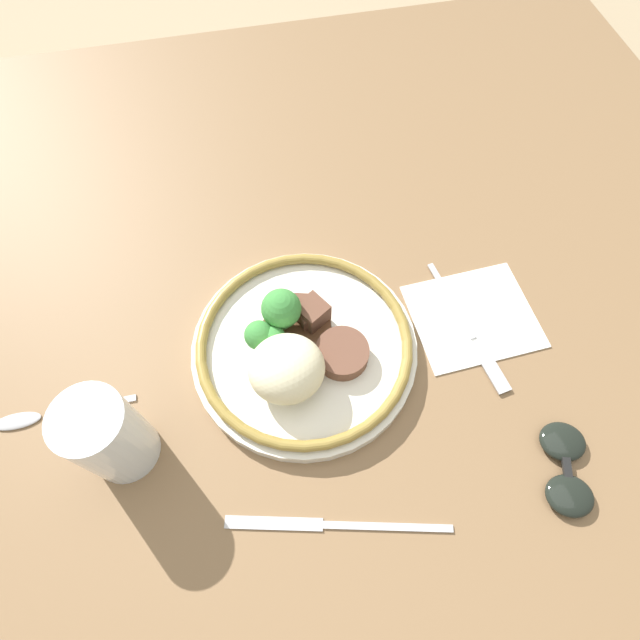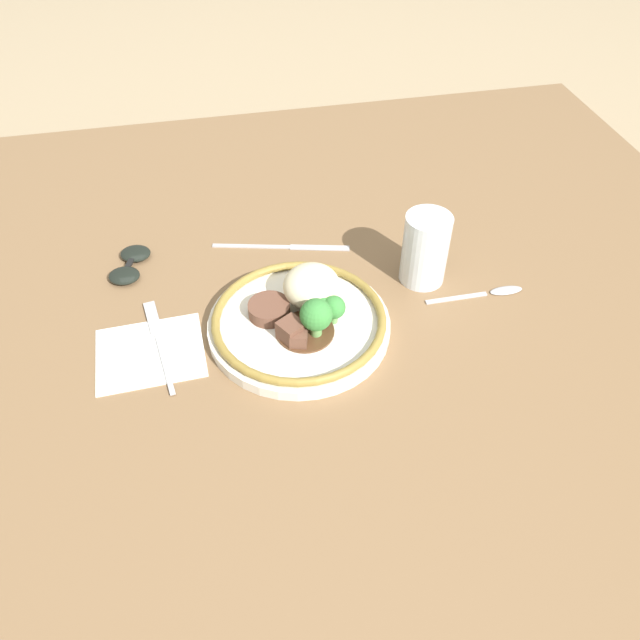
{
  "view_description": "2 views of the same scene",
  "coord_description": "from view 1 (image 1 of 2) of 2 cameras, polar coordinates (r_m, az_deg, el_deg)",
  "views": [
    {
      "loc": [
        -0.01,
        0.22,
        0.56
      ],
      "look_at": [
        -0.07,
        -0.04,
        0.07
      ],
      "focal_mm": 28.0,
      "sensor_mm": 36.0,
      "label": 1
    },
    {
      "loc": [
        -0.14,
        -0.62,
        0.66
      ],
      "look_at": [
        -0.02,
        -0.04,
        0.09
      ],
      "focal_mm": 35.0,
      "sensor_mm": 36.0,
      "label": 2
    }
  ],
  "objects": [
    {
      "name": "napkin",
      "position": [
        0.62,
        17.08,
        0.42
      ],
      "size": [
        0.15,
        0.13,
        0.0
      ],
      "color": "white",
      "rests_on": "dining_table"
    },
    {
      "name": "ground_plane",
      "position": [
        0.6,
        -5.71,
        -7.55
      ],
      "size": [
        8.0,
        8.0,
        0.0
      ],
      "primitive_type": "plane",
      "color": "#998466"
    },
    {
      "name": "plate",
      "position": [
        0.55,
        -2.16,
        -3.15
      ],
      "size": [
        0.25,
        0.25,
        0.08
      ],
      "color": "silver",
      "rests_on": "dining_table"
    },
    {
      "name": "spoon",
      "position": [
        0.62,
        -29.7,
        -9.36
      ],
      "size": [
        0.15,
        0.02,
        0.01
      ],
      "rotation": [
        0.0,
        0.0,
        -0.0
      ],
      "color": "#ADADB2",
      "rests_on": "dining_table"
    },
    {
      "name": "knife",
      "position": [
        0.52,
        1.09,
        -22.38
      ],
      "size": [
        0.22,
        0.06,
        0.0
      ],
      "rotation": [
        0.0,
        0.0,
        -0.24
      ],
      "color": "#ADADB2",
      "rests_on": "dining_table"
    },
    {
      "name": "sunglasses",
      "position": [
        0.58,
        26.3,
        -14.92
      ],
      "size": [
        0.07,
        0.1,
        0.01
      ],
      "rotation": [
        0.0,
        0.0,
        -0.32
      ],
      "color": "black",
      "rests_on": "dining_table"
    },
    {
      "name": "fork",
      "position": [
        0.6,
        17.07,
        -1.86
      ],
      "size": [
        0.04,
        0.18,
        0.0
      ],
      "rotation": [
        0.0,
        0.0,
        1.72
      ],
      "color": "#ADADB2",
      "rests_on": "napkin"
    },
    {
      "name": "dining_table",
      "position": [
        0.58,
        -5.9,
        -6.76
      ],
      "size": [
        1.38,
        1.29,
        0.04
      ],
      "color": "brown",
      "rests_on": "ground"
    },
    {
      "name": "juice_glass",
      "position": [
        0.52,
        -22.83,
        -12.3
      ],
      "size": [
        0.07,
        0.07,
        0.11
      ],
      "color": "yellow",
      "rests_on": "dining_table"
    }
  ]
}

